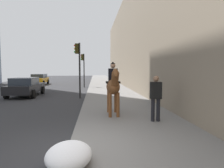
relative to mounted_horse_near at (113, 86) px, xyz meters
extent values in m
cube|color=slate|center=(-3.43, -0.62, -1.31)|extent=(120.00, 4.15, 0.12)
ellipsoid|color=brown|center=(0.08, 0.00, -0.05)|extent=(1.50, 0.56, 0.66)
cylinder|color=brown|center=(-0.37, -0.16, -0.75)|extent=(0.13, 0.13, 1.01)
cylinder|color=brown|center=(-0.37, 0.16, -0.75)|extent=(0.13, 0.13, 1.01)
cylinder|color=brown|center=(0.53, -0.16, -0.75)|extent=(0.13, 0.13, 1.01)
cylinder|color=brown|center=(0.53, 0.16, -0.75)|extent=(0.13, 0.13, 1.01)
cylinder|color=brown|center=(-0.69, 0.00, 0.30)|extent=(0.63, 0.28, 0.68)
ellipsoid|color=brown|center=(-0.90, 0.00, 0.55)|extent=(0.63, 0.22, 0.49)
cylinder|color=black|center=(0.79, 0.00, -0.14)|extent=(0.28, 0.10, 0.55)
cube|color=black|center=(0.13, 0.00, 0.14)|extent=(0.44, 0.60, 0.08)
cube|color=black|center=(0.13, 0.00, 0.45)|extent=(0.28, 0.38, 0.55)
sphere|color=tan|center=(0.13, 0.00, 0.85)|extent=(0.22, 0.22, 0.22)
cone|color=black|center=(0.13, 0.00, 0.97)|extent=(0.20, 0.20, 0.10)
cylinder|color=black|center=(-1.12, -1.38, -0.83)|extent=(0.14, 0.14, 0.85)
cylinder|color=black|center=(-1.13, -1.58, -0.83)|extent=(0.14, 0.14, 0.85)
cube|color=black|center=(-1.12, -1.48, -0.09)|extent=(0.29, 0.42, 0.62)
sphere|color=#8C664C|center=(-1.12, -1.48, 0.34)|extent=(0.22, 0.22, 0.22)
cube|color=orange|center=(18.68, 8.29, -0.75)|extent=(4.50, 1.91, 0.60)
cube|color=#262D38|center=(18.95, 8.30, -0.19)|extent=(2.62, 1.64, 0.52)
cylinder|color=black|center=(17.33, 7.36, -1.05)|extent=(0.65, 0.24, 0.64)
cylinder|color=black|center=(17.28, 9.13, -1.05)|extent=(0.65, 0.24, 0.64)
cylinder|color=black|center=(20.08, 7.44, -1.05)|extent=(0.65, 0.24, 0.64)
cylinder|color=black|center=(20.03, 9.22, -1.05)|extent=(0.65, 0.24, 0.64)
cube|color=black|center=(7.22, 6.05, -0.75)|extent=(4.24, 1.87, 0.60)
cube|color=#262D38|center=(6.97, 6.05, -0.19)|extent=(2.08, 1.62, 0.52)
cylinder|color=black|center=(8.51, 6.97, -1.05)|extent=(0.64, 0.23, 0.64)
cylinder|color=black|center=(8.54, 5.16, -1.05)|extent=(0.64, 0.23, 0.64)
cylinder|color=black|center=(5.90, 6.94, -1.05)|extent=(0.64, 0.23, 0.64)
cylinder|color=black|center=(5.92, 5.13, -1.05)|extent=(0.64, 0.23, 0.64)
cylinder|color=black|center=(5.66, 1.82, 0.58)|extent=(0.12, 0.12, 3.90)
cube|color=#2D280C|center=(5.66, 2.00, 2.13)|extent=(0.20, 0.24, 0.70)
sphere|color=red|center=(5.66, 2.13, 2.35)|extent=(0.14, 0.14, 0.14)
sphere|color=orange|center=(5.66, 2.13, 2.13)|extent=(0.14, 0.14, 0.14)
sphere|color=green|center=(5.66, 2.13, 1.91)|extent=(0.14, 0.14, 0.14)
cylinder|color=black|center=(14.33, 1.99, 0.56)|extent=(0.12, 0.12, 3.85)
cube|color=#2D280C|center=(14.33, 2.17, 2.08)|extent=(0.20, 0.24, 0.70)
sphere|color=red|center=(14.33, 2.30, 2.30)|extent=(0.14, 0.14, 0.14)
sphere|color=orange|center=(14.33, 2.30, 2.08)|extent=(0.14, 0.14, 0.14)
sphere|color=green|center=(14.33, 2.30, 1.86)|extent=(0.14, 0.14, 0.14)
ellipsoid|color=white|center=(-4.20, 1.30, -1.04)|extent=(1.21, 0.93, 0.42)
camera|label=1|loc=(-8.04, 0.77, 0.68)|focal=30.85mm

